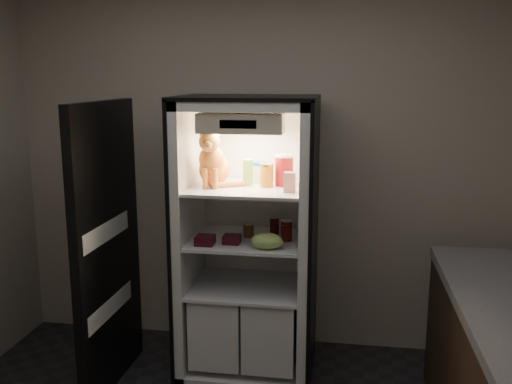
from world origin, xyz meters
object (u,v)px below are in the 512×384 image
refrigerator (249,257)px  grape_bag (267,241)px  cream_carton (290,182)px  soda_can_b (286,231)px  salsa_jar (267,175)px  pepper_jar (284,170)px  mayo_tub (259,172)px  soda_can_c (285,233)px  berry_box_left (205,240)px  soda_can_a (274,226)px  berry_box_right (232,239)px  condiment_jar (249,230)px  tabby_cat (213,163)px  parmesan_shaker (248,173)px

refrigerator → grape_bag: refrigerator is taller
cream_carton → soda_can_b: (-0.03, 0.11, -0.34)m
salsa_jar → grape_bag: bearing=-81.4°
pepper_jar → grape_bag: (-0.07, -0.28, -0.40)m
mayo_tub → soda_can_b: (0.21, -0.16, -0.35)m
refrigerator → soda_can_c: 0.34m
soda_can_c → mayo_tub: bearing=139.8°
mayo_tub → pepper_jar: pepper_jar is taller
soda_can_b → grape_bag: bearing=-117.6°
salsa_jar → berry_box_left: 0.58m
cream_carton → grape_bag: bearing=-148.7°
soda_can_a → berry_box_right: size_ratio=1.10×
pepper_jar → condiment_jar: size_ratio=2.11×
cream_carton → berry_box_left: cream_carton is taller
refrigerator → mayo_tub: size_ratio=13.32×
salsa_jar → soda_can_a: 0.39m
salsa_jar → soda_can_c: salsa_jar is taller
pepper_jar → condiment_jar: (-0.23, -0.04, -0.40)m
soda_can_b → soda_can_c: 0.02m
refrigerator → pepper_jar: size_ratio=9.14×
cream_carton → berry_box_right: 0.53m
refrigerator → condiment_jar: 0.20m
tabby_cat → berry_box_right: size_ratio=3.77×
soda_can_c → grape_bag: soda_can_c is taller
tabby_cat → soda_can_c: 0.65m
berry_box_right → cream_carton: bearing=-0.3°
berry_box_right → salsa_jar: bearing=34.3°
parmesan_shaker → pepper_jar: 0.24m
berry_box_left → refrigerator: bearing=45.5°
pepper_jar → soda_can_a: bearing=138.5°
tabby_cat → berry_box_right: (0.15, -0.13, -0.47)m
soda_can_a → soda_can_c: size_ratio=1.07×
soda_can_a → mayo_tub: bearing=172.4°
condiment_jar → berry_box_right: (-0.08, -0.16, -0.02)m
mayo_tub → soda_can_b: bearing=-38.4°
soda_can_b → berry_box_left: size_ratio=1.18×
tabby_cat → berry_box_left: bearing=-98.7°
cream_carton → berry_box_right: bearing=179.7°
soda_can_a → soda_can_c: 0.18m
parmesan_shaker → soda_can_a: parmesan_shaker is taller
berry_box_left → berry_box_right: bearing=18.6°
salsa_jar → soda_can_c: (0.13, -0.03, -0.37)m
condiment_jar → berry_box_right: condiment_jar is taller
salsa_jar → condiment_jar: salsa_jar is taller
tabby_cat → grape_bag: bearing=-31.2°
berry_box_left → grape_bag: bearing=-3.7°
berry_box_right → tabby_cat: bearing=139.1°
tabby_cat → berry_box_left: (-0.02, -0.18, -0.47)m
parmesan_shaker → berry_box_left: (-0.24, -0.22, -0.41)m
condiment_jar → grape_bag: (0.16, -0.25, 0.00)m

